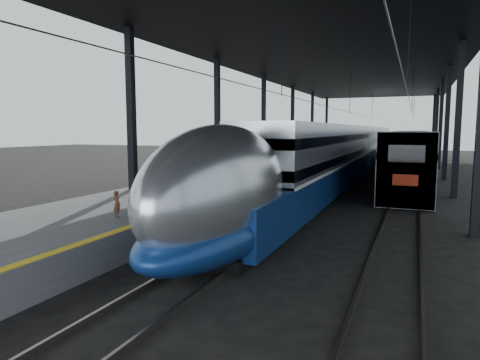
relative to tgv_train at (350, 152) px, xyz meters
The scene contains 8 objects.
ground 26.48m from the tgv_train, 94.34° to the right, with size 160.00×160.00×0.00m, color black.
platform 8.52m from the tgv_train, 130.98° to the right, with size 6.00×80.00×1.00m, color #4C4C4F.
yellow_strip 6.96m from the tgv_train, 113.10° to the right, with size 0.30×80.00×0.01m, color yellow.
rails 7.08m from the tgv_train, 68.45° to the right, with size 6.52×80.00×0.16m.
canopy 9.51m from the tgv_train, 90.90° to the right, with size 18.00×75.00×9.47m.
tgv_train is the anchor object (origin of this frame).
second_train 11.65m from the tgv_train, 64.59° to the left, with size 2.84×56.05×3.91m.
child 27.73m from the tgv_train, 98.28° to the right, with size 0.34×0.22×0.92m, color #4C2B19.
Camera 1 is at (7.42, -12.85, 4.00)m, focal length 32.00 mm.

